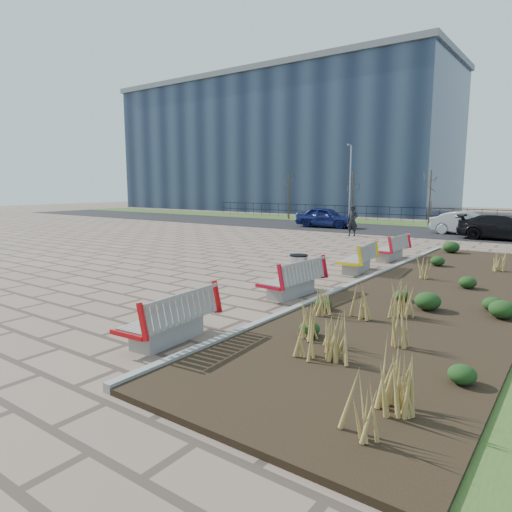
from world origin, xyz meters
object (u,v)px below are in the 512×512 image
Objects in this scene: litter_bin at (299,272)px; bench_a at (168,316)px; bench_b at (291,278)px; bench_c at (357,258)px; car_blue at (326,217)px; lamp_west at (350,184)px; car_silver at (468,223)px; car_black at (504,227)px; bench_d at (390,247)px; pedestrian at (352,221)px.

bench_a is at bearing -86.58° from litter_bin.
bench_b reaches higher than litter_bin.
bench_c is 16.76m from car_blue.
lamp_west is at bearing 103.88° from bench_a.
car_black is at bearing -122.86° from car_silver.
bench_c is at bearing -88.45° from bench_d.
bench_b is at bearing -96.53° from bench_c.
bench_c is 1.00× the size of bench_d.
car_blue is at bearing 106.43° from bench_a.
car_blue is at bearing 114.40° from bench_c.
pedestrian is at bearing -64.52° from lamp_west.
car_black is (2.71, 17.54, 0.20)m from bench_b.
car_silver reaches higher than bench_a.
car_silver is (5.37, 4.57, -0.19)m from pedestrian.
lamp_west reaches higher than bench_b.
car_black is at bearing 79.00° from bench_a.
bench_a is 0.45× the size of car_black.
litter_bin is at bearing 113.01° from bench_b.
bench_c is 3.39m from litter_bin.
bench_b is at bearing -69.01° from lamp_west.
pedestrian reaches higher than car_blue.
car_black reaches higher than litter_bin.
pedestrian is at bearing 135.90° from car_silver.
bench_b is 25.25m from lamp_west.
bench_b is 0.98m from litter_bin.
bench_d is at bearing 83.47° from bench_c.
lamp_west reaches higher than bench_a.
bench_c is (0.00, 4.30, 0.00)m from bench_b.
car_black is (11.33, -1.13, -0.03)m from car_blue.
bench_a is 8.78m from bench_c.
bench_d is at bearing 93.76° from bench_b.
litter_bin is 0.21× the size of car_black.
lamp_west is at bearing 121.05° from bench_d.
litter_bin is 16.89m from car_black.
bench_d is 11.71m from car_silver.
car_silver is at bearing 81.34° from bench_c.
car_silver is (0.56, 14.95, 0.20)m from bench_c.
bench_b is 1.00× the size of bench_d.
bench_a is at bearing -78.99° from pedestrian.
lamp_west is at bearing 62.74° from car_black.
bench_d reaches higher than litter_bin.
pedestrian is at bearing 125.60° from bench_d.
car_black is at bearing 84.98° from bench_b.
lamp_west is (-9.56, 4.21, 2.34)m from car_silver.
bench_b is at bearing -74.93° from pedestrian.
lamp_west reaches higher than litter_bin.
car_blue is at bearing 83.85° from car_black.
lamp_west reaches higher than car_silver.
litter_bin is 19.59m from car_blue.
bench_b is 2.17× the size of litter_bin.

